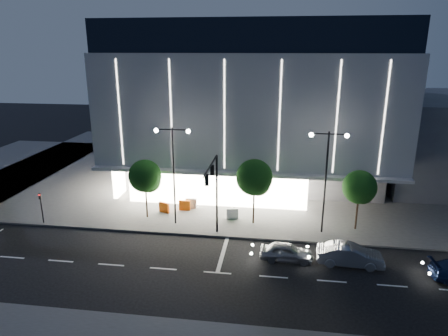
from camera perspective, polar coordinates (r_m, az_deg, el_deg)
The scene contains 17 objects.
ground at distance 31.16m, azimuth -4.25°, elevation -13.00°, with size 160.00×160.00×0.00m, color black.
sidewalk_museum at distance 52.69m, azimuth 6.51°, elevation -0.25°, with size 70.00×40.00×0.15m, color #474747.
museum at distance 49.17m, azimuth 4.42°, elevation 9.56°, with size 30.00×25.80×18.00m.
annex_building at distance 55.25m, azimuth 29.06°, elevation 3.79°, with size 16.00×20.00×10.00m, color #4C4C51.
traffic_mast at distance 31.88m, azimuth -1.45°, elevation -2.30°, with size 0.33×5.89×7.07m.
street_lamp_west at distance 34.91m, azimuth -7.25°, elevation 0.88°, with size 3.16×0.36×9.00m.
street_lamp_east at distance 34.00m, azimuth 14.43°, elevation 0.04°, with size 3.16×0.36×9.00m.
ped_signal_far at distance 39.69m, azimuth -24.65°, elevation -4.79°, with size 0.22×0.24×3.00m.
tree_left at distance 37.25m, azimuth -11.17°, elevation -1.37°, with size 3.02×3.02×5.72m.
tree_mid at distance 35.26m, azimuth 4.38°, elevation -1.63°, with size 3.25×3.25×6.15m.
tree_right at distance 36.07m, azimuth 18.80°, elevation -2.84°, with size 2.91×2.91×5.51m.
car_lead at distance 31.12m, azimuth 8.91°, elevation -11.78°, with size 1.61×4.01×1.36m, color gray.
car_second at distance 31.55m, azimuth 17.54°, elevation -11.77°, with size 1.67×4.79×1.58m, color #AAACB2.
barrier_a at distance 39.18m, azimuth -8.54°, elevation -5.59°, with size 1.10×0.25×1.00m, color #F8550D.
barrier_b at distance 39.86m, azimuth -4.72°, elevation -5.05°, with size 1.10×0.25×1.00m, color #BCBCBC.
barrier_c at distance 39.43m, azimuth -5.65°, elevation -5.33°, with size 1.10×0.25×1.00m, color #C6530B.
barrier_d at distance 37.37m, azimuth 1.20°, elevation -6.54°, with size 1.10×0.25×1.00m, color silver.
Camera 1 is at (5.90, -26.38, 15.50)m, focal length 32.00 mm.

